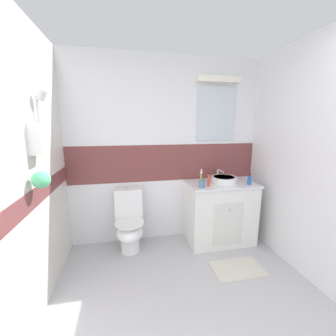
% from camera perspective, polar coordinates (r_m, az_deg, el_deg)
% --- Properties ---
extents(ground_plane, '(3.20, 3.48, 0.04)m').
position_cam_1_polar(ground_plane, '(2.35, 6.20, -32.49)').
color(ground_plane, '#B2B2B7').
extents(wall_back_tiled, '(3.20, 0.20, 2.50)m').
position_cam_1_polar(wall_back_tiled, '(2.92, -0.43, 4.70)').
color(wall_back_tiled, white).
rests_on(wall_back_tiled, ground_plane).
extents(wall_left_shower_alcove, '(0.26, 3.48, 2.50)m').
position_cam_1_polar(wall_left_shower_alcove, '(1.83, -37.29, -2.29)').
color(wall_left_shower_alcove, silver).
rests_on(wall_left_shower_alcove, ground_plane).
extents(wall_right_plain, '(0.10, 3.48, 2.50)m').
position_cam_1_polar(wall_right_plain, '(2.51, 37.85, 0.79)').
color(wall_right_plain, white).
rests_on(wall_right_plain, ground_plane).
extents(vanity_cabinet, '(0.91, 0.55, 0.85)m').
position_cam_1_polar(vanity_cabinet, '(3.07, 13.78, -11.54)').
color(vanity_cabinet, white).
rests_on(vanity_cabinet, ground_plane).
extents(sink_basin, '(0.34, 0.38, 0.15)m').
position_cam_1_polar(sink_basin, '(2.92, 14.89, -3.00)').
color(sink_basin, white).
rests_on(sink_basin, vanity_cabinet).
extents(toilet, '(0.37, 0.50, 0.81)m').
position_cam_1_polar(toilet, '(2.85, -10.44, -14.42)').
color(toilet, white).
rests_on(toilet, ground_plane).
extents(toothbrush_cup, '(0.08, 0.08, 0.23)m').
position_cam_1_polar(toothbrush_cup, '(2.63, 9.17, -4.03)').
color(toothbrush_cup, '#4C7299').
rests_on(toothbrush_cup, vanity_cabinet).
extents(soap_dispenser, '(0.05, 0.05, 0.15)m').
position_cam_1_polar(soap_dispenser, '(2.92, 21.22, -3.15)').
color(soap_dispenser, '#2659B2').
rests_on(soap_dispenser, vanity_cabinet).
extents(toothpaste_tube_upright, '(0.03, 0.03, 0.18)m').
position_cam_1_polar(toothpaste_tube_upright, '(2.70, 11.01, -3.22)').
color(toothpaste_tube_upright, '#D84C33').
rests_on(toothpaste_tube_upright, vanity_cabinet).
extents(bath_mat, '(0.58, 0.36, 0.01)m').
position_cam_1_polar(bath_mat, '(2.78, 18.35, -24.48)').
color(bath_mat, beige).
rests_on(bath_mat, ground_plane).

